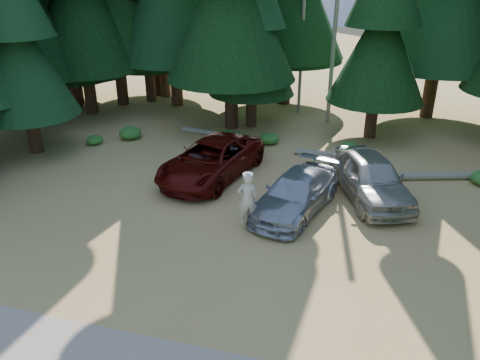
{
  "coord_description": "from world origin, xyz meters",
  "views": [
    {
      "loc": [
        2.83,
        -13.0,
        8.68
      ],
      "look_at": [
        -1.39,
        2.5,
        1.25
      ],
      "focal_mm": 35.0,
      "sensor_mm": 36.0,
      "label": 1
    }
  ],
  "objects": [
    {
      "name": "ground",
      "position": [
        0.0,
        0.0,
        0.0
      ],
      "size": [
        160.0,
        160.0,
        0.0
      ],
      "primitive_type": "plane",
      "color": "#AD8649",
      "rests_on": "ground"
    },
    {
      "name": "forest_belt_north",
      "position": [
        0.0,
        15.0,
        0.0
      ],
      "size": [
        36.0,
        7.0,
        22.0
      ],
      "primitive_type": null,
      "color": "black",
      "rests_on": "ground"
    },
    {
      "name": "snag_front",
      "position": [
        0.8,
        14.5,
        6.0
      ],
      "size": [
        0.24,
        0.24,
        12.0
      ],
      "primitive_type": "cylinder",
      "color": "gray",
      "rests_on": "ground"
    },
    {
      "name": "snag_back",
      "position": [
        -1.2,
        16.0,
        5.0
      ],
      "size": [
        0.2,
        0.2,
        10.0
      ],
      "primitive_type": "cylinder",
      "color": "gray",
      "rests_on": "ground"
    },
    {
      "name": "red_pickup",
      "position": [
        -3.42,
        5.1,
        0.83
      ],
      "size": [
        3.98,
        6.44,
        1.66
      ],
      "primitive_type": "imported",
      "rotation": [
        0.0,
        0.0,
        -0.22
      ],
      "color": "#510B07",
      "rests_on": "ground"
    },
    {
      "name": "silver_minivan_center",
      "position": [
        0.69,
        2.94,
        0.73
      ],
      "size": [
        3.32,
        5.4,
        1.46
      ],
      "primitive_type": "imported",
      "rotation": [
        0.0,
        0.0,
        -0.27
      ],
      "color": "#A6A8AF",
      "rests_on": "ground"
    },
    {
      "name": "silver_minivan_right",
      "position": [
        3.4,
        4.88,
        0.91
      ],
      "size": [
        4.01,
        5.75,
        1.82
      ],
      "primitive_type": "imported",
      "rotation": [
        0.0,
        0.0,
        0.39
      ],
      "color": "#A9A596",
      "rests_on": "ground"
    },
    {
      "name": "frisbee_player",
      "position": [
        -0.76,
        1.16,
        1.19
      ],
      "size": [
        0.85,
        0.72,
        1.98
      ],
      "rotation": [
        0.0,
        0.0,
        3.55
      ],
      "color": "beige",
      "rests_on": "ground"
    },
    {
      "name": "log_left",
      "position": [
        -4.78,
        10.28,
        0.16
      ],
      "size": [
        4.49,
        0.99,
        0.32
      ],
      "primitive_type": "cylinder",
      "rotation": [
        0.0,
        1.57,
        -0.15
      ],
      "color": "gray",
      "rests_on": "ground"
    },
    {
      "name": "log_mid",
      "position": [
        1.56,
        8.83,
        0.15
      ],
      "size": [
        3.64,
        0.31,
        0.3
      ],
      "primitive_type": "cylinder",
      "rotation": [
        0.0,
        1.57,
        0.0
      ],
      "color": "gray",
      "rests_on": "ground"
    },
    {
      "name": "log_right",
      "position": [
        5.51,
        7.22,
        0.17
      ],
      "size": [
        5.05,
        1.82,
        0.33
      ],
      "primitive_type": "cylinder",
      "rotation": [
        0.0,
        1.57,
        0.3
      ],
      "color": "gray",
      "rests_on": "ground"
    },
    {
      "name": "shrub_far_left",
      "position": [
        -9.3,
        8.74,
        0.33
      ],
      "size": [
        1.21,
        1.21,
        0.66
      ],
      "primitive_type": "ellipsoid",
      "color": "#2B641E",
      "rests_on": "ground"
    },
    {
      "name": "shrub_left",
      "position": [
        -3.66,
        10.0,
        0.23
      ],
      "size": [
        0.84,
        0.84,
        0.46
      ],
      "primitive_type": "ellipsoid",
      "color": "#2B641E",
      "rests_on": "ground"
    },
    {
      "name": "shrub_center_left",
      "position": [
        -4.24,
        9.96,
        0.27
      ],
      "size": [
        0.98,
        0.98,
        0.54
      ],
      "primitive_type": "ellipsoid",
      "color": "#2B641E",
      "rests_on": "ground"
    },
    {
      "name": "shrub_center_right",
      "position": [
        -1.81,
        9.97,
        0.29
      ],
      "size": [
        1.04,
        1.04,
        0.57
      ],
      "primitive_type": "ellipsoid",
      "color": "#2B641E",
      "rests_on": "ground"
    },
    {
      "name": "shrub_right",
      "position": [
        2.36,
        9.83,
        0.26
      ],
      "size": [
        0.96,
        0.96,
        0.53
      ],
      "primitive_type": "ellipsoid",
      "color": "#2B641E",
      "rests_on": "ground"
    },
    {
      "name": "shrub_edge_west",
      "position": [
        -10.73,
        7.47,
        0.24
      ],
      "size": [
        0.87,
        0.87,
        0.48
      ],
      "primitive_type": "ellipsoid",
      "color": "#2B641E",
      "rests_on": "ground"
    }
  ]
}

